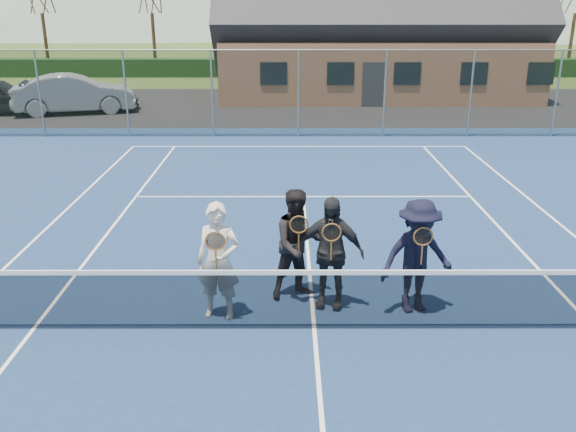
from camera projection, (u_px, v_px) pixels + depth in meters
name	position (u px, v px, depth m)	size (l,w,h in m)	color
ground	(296.00, 107.00, 27.79)	(220.00, 220.00, 0.00)	#354C1B
court_surface	(314.00, 330.00, 8.93)	(30.00, 30.00, 0.02)	navy
tarmac_carpark	(208.00, 107.00, 27.78)	(40.00, 12.00, 0.01)	black
hedge_row	(293.00, 68.00, 38.92)	(40.00, 1.20, 1.10)	black
car_b	(75.00, 94.00, 25.99)	(1.74, 5.00, 1.65)	gray
car_c	(82.00, 95.00, 26.56)	(1.95, 4.79, 1.39)	black
court_markings	(314.00, 329.00, 8.92)	(11.03, 23.83, 0.01)	white
tennis_net	(315.00, 297.00, 8.75)	(11.68, 0.08, 1.10)	slate
perimeter_fence	(298.00, 94.00, 21.15)	(30.07, 0.07, 3.02)	slate
clubhouse	(375.00, 13.00, 30.24)	(15.60, 8.20, 7.70)	#9E6B4C
player_a	(218.00, 261.00, 9.02)	(0.72, 0.55, 1.80)	beige
player_b	(298.00, 244.00, 9.66)	(1.06, 0.95, 1.80)	black
player_c	(330.00, 252.00, 9.34)	(1.12, 0.65, 1.80)	black
player_d	(417.00, 256.00, 9.19)	(1.28, 0.91, 1.80)	black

